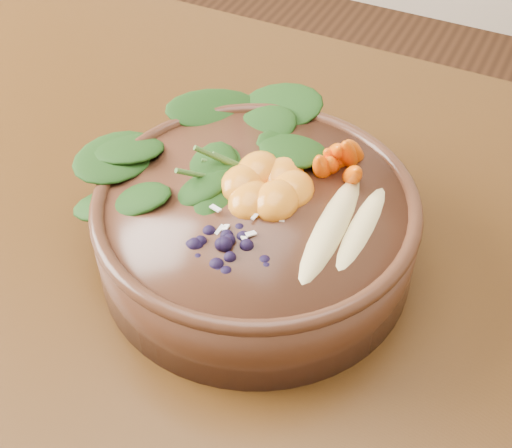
{
  "coord_description": "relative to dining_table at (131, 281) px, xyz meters",
  "views": [
    {
      "loc": [
        0.36,
        -0.42,
        1.27
      ],
      "look_at": [
        0.15,
        0.01,
        0.8
      ],
      "focal_mm": 50.0,
      "sensor_mm": 36.0,
      "label": 1
    }
  ],
  "objects": [
    {
      "name": "mandarin_cluster",
      "position": [
        0.15,
        0.03,
        0.19
      ],
      "size": [
        0.09,
        0.1,
        0.03
      ],
      "primitive_type": null,
      "rotation": [
        0.0,
        0.0,
        -0.01
      ],
      "color": "orange",
      "rests_on": "stoneware_bowl"
    },
    {
      "name": "stoneware_bowl",
      "position": [
        0.15,
        0.01,
        0.13
      ],
      "size": [
        0.3,
        0.3,
        0.08
      ],
      "primitive_type": "cylinder",
      "rotation": [
        0.0,
        0.0,
        -0.01
      ],
      "color": "#4C2B1C",
      "rests_on": "dining_table"
    },
    {
      "name": "dining_table",
      "position": [
        0.0,
        0.0,
        0.0
      ],
      "size": [
        1.6,
        0.9,
        0.75
      ],
      "color": "#331C0C",
      "rests_on": "ground"
    },
    {
      "name": "kale_heap",
      "position": [
        0.11,
        0.08,
        0.2
      ],
      "size": [
        0.2,
        0.18,
        0.05
      ],
      "primitive_type": null,
      "rotation": [
        0.0,
        0.0,
        -0.01
      ],
      "color": "#1B3F11",
      "rests_on": "stoneware_bowl"
    },
    {
      "name": "banana_halves",
      "position": [
        0.24,
        0.02,
        0.19
      ],
      "size": [
        0.06,
        0.17,
        0.03
      ],
      "rotation": [
        0.0,
        0.0,
        -0.01
      ],
      "color": "#E0CC84",
      "rests_on": "stoneware_bowl"
    },
    {
      "name": "blueberry_pile",
      "position": [
        0.15,
        -0.05,
        0.19
      ],
      "size": [
        0.14,
        0.11,
        0.04
      ],
      "primitive_type": null,
      "rotation": [
        0.0,
        0.0,
        -0.01
      ],
      "color": "black",
      "rests_on": "stoneware_bowl"
    },
    {
      "name": "carrot_cluster",
      "position": [
        0.21,
        0.09,
        0.22
      ],
      "size": [
        0.06,
        0.06,
        0.08
      ],
      "primitive_type": null,
      "rotation": [
        0.0,
        0.0,
        -0.01
      ],
      "color": "#FB6100",
      "rests_on": "stoneware_bowl"
    },
    {
      "name": "coconut_flakes",
      "position": [
        0.15,
        -0.01,
        0.18
      ],
      "size": [
        0.1,
        0.07,
        0.01
      ],
      "primitive_type": null,
      "rotation": [
        0.0,
        0.0,
        -0.01
      ],
      "color": "white",
      "rests_on": "stoneware_bowl"
    }
  ]
}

